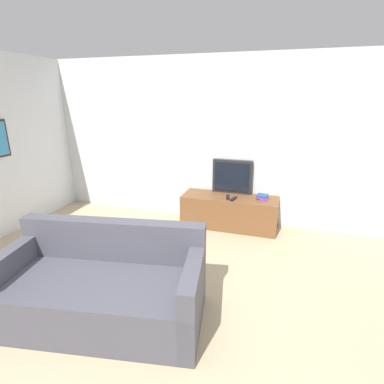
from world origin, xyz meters
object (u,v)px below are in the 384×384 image
couch (103,289)px  book_stack (263,197)px  television (232,177)px  remote_on_stand (228,197)px  remote_secondary (233,199)px  tv_stand (229,212)px

couch → book_stack: 2.73m
television → remote_on_stand: bearing=-92.2°
couch → remote_secondary: couch is taller
television → remote_secondary: 0.43m
couch → television: bearing=64.5°
remote_on_stand → tv_stand: bearing=71.8°
remote_on_stand → remote_secondary: (0.10, -0.06, 0.00)m
tv_stand → television: size_ratio=2.36×
remote_on_stand → remote_secondary: same height
television → couch: bearing=-105.9°
tv_stand → couch: 2.49m
book_stack → remote_on_stand: size_ratio=1.17×
book_stack → remote_secondary: bearing=-158.2°
television → remote_on_stand: size_ratio=3.22×
tv_stand → couch: size_ratio=0.75×
couch → book_stack: couch is taller
book_stack → remote_on_stand: 0.53m
tv_stand → couch: bearing=-107.5°
tv_stand → couch: couch is taller
tv_stand → remote_secondary: remote_secondary is taller
couch → remote_secondary: bearing=60.3°
television → couch: size_ratio=0.32×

